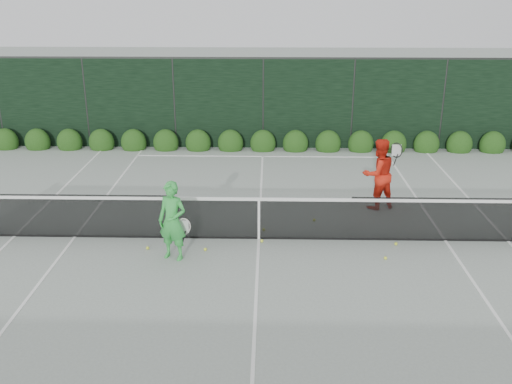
{
  "coord_description": "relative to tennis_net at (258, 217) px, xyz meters",
  "views": [
    {
      "loc": [
        0.21,
        -11.51,
        5.34
      ],
      "look_at": [
        -0.07,
        0.3,
        1.0
      ],
      "focal_mm": 40.0,
      "sensor_mm": 36.0,
      "label": 1
    }
  ],
  "objects": [
    {
      "name": "tennis_net",
      "position": [
        0.0,
        0.0,
        0.0
      ],
      "size": [
        12.9,
        0.1,
        1.07
      ],
      "color": "#11331C",
      "rests_on": "ground"
    },
    {
      "name": "windscreen_fence",
      "position": [
        0.02,
        -2.71,
        0.98
      ],
      "size": [
        32.0,
        21.07,
        3.06
      ],
      "color": "black",
      "rests_on": "ground"
    },
    {
      "name": "court_lines",
      "position": [
        0.02,
        0.0,
        -0.53
      ],
      "size": [
        11.03,
        23.83,
        0.01
      ],
      "color": "white",
      "rests_on": "ground"
    },
    {
      "name": "hedge_row",
      "position": [
        0.02,
        7.15,
        -0.3
      ],
      "size": [
        31.66,
        0.65,
        0.94
      ],
      "color": "#17360E",
      "rests_on": "ground"
    },
    {
      "name": "player_man",
      "position": [
        2.95,
        1.96,
        0.36
      ],
      "size": [
        1.06,
        0.95,
        1.79
      ],
      "rotation": [
        0.0,
        0.0,
        3.53
      ],
      "color": "red",
      "rests_on": "ground"
    },
    {
      "name": "tennis_balls",
      "position": [
        0.54,
        -0.16,
        -0.5
      ],
      "size": [
        5.41,
        2.04,
        0.07
      ],
      "color": "#DDED34",
      "rests_on": "ground"
    },
    {
      "name": "ground",
      "position": [
        0.02,
        0.0,
        -0.53
      ],
      "size": [
        80.0,
        80.0,
        0.0
      ],
      "primitive_type": "plane",
      "color": "gray",
      "rests_on": "ground"
    },
    {
      "name": "player_woman",
      "position": [
        -1.7,
        -0.97,
        0.3
      ],
      "size": [
        0.7,
        0.57,
        1.66
      ],
      "rotation": [
        0.0,
        0.0,
        -0.33
      ],
      "color": "green",
      "rests_on": "ground"
    }
  ]
}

